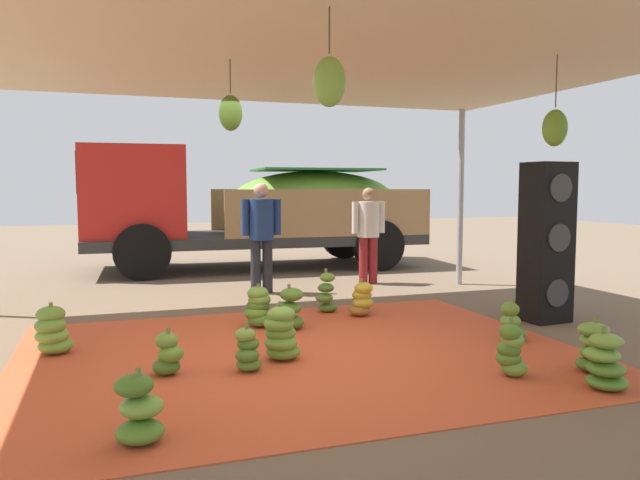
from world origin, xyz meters
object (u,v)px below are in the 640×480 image
banana_bunch_0 (52,332)px  banana_bunch_12 (512,323)px  banana_bunch_3 (290,310)px  banana_bunch_4 (326,294)px  banana_bunch_2 (168,355)px  banana_bunch_8 (362,300)px  banana_bunch_10 (259,308)px  cargo_truck_main (248,206)px  banana_bunch_7 (139,411)px  banana_bunch_11 (281,335)px  worker_1 (261,229)px  banana_bunch_9 (596,349)px  speaker_stack (546,242)px  banana_bunch_5 (605,364)px  banana_bunch_6 (511,351)px  worker_0 (368,228)px  banana_bunch_1 (247,351)px

banana_bunch_0 → banana_bunch_12: size_ratio=1.13×
banana_bunch_3 → banana_bunch_4: (0.71, 0.75, 0.02)m
banana_bunch_2 → banana_bunch_8: banana_bunch_8 is taller
banana_bunch_10 → cargo_truck_main: bearing=78.9°
banana_bunch_2 → banana_bunch_7: bearing=-102.3°
banana_bunch_11 → worker_1: 3.81m
banana_bunch_9 → banana_bunch_10: banana_bunch_10 is taller
cargo_truck_main → banana_bunch_4: bearing=-90.0°
speaker_stack → banana_bunch_11: bearing=-170.1°
banana_bunch_5 → banana_bunch_10: 3.77m
banana_bunch_10 → speaker_stack: 3.57m
banana_bunch_5 → banana_bunch_11: bearing=143.4°
banana_bunch_6 → banana_bunch_9: (0.80, -0.12, -0.01)m
banana_bunch_2 → banana_bunch_5: banana_bunch_5 is taller
banana_bunch_9 → cargo_truck_main: cargo_truck_main is taller
banana_bunch_12 → banana_bunch_5: bearing=-99.8°
banana_bunch_2 → banana_bunch_6: (2.80, -1.00, 0.04)m
banana_bunch_3 → speaker_stack: 3.22m
banana_bunch_3 → banana_bunch_5: bearing=-57.4°
banana_bunch_2 → banana_bunch_10: 1.96m
banana_bunch_2 → banana_bunch_6: banana_bunch_6 is taller
cargo_truck_main → worker_1: size_ratio=3.92×
speaker_stack → banana_bunch_3: bearing=169.6°
banana_bunch_10 → cargo_truck_main: (1.02, 5.24, 1.02)m
banana_bunch_9 → banana_bunch_4: bearing=113.7°
banana_bunch_8 → worker_0: worker_0 is taller
banana_bunch_8 → banana_bunch_9: bearing=-69.8°
banana_bunch_1 → speaker_stack: size_ratio=0.23×
banana_bunch_2 → banana_bunch_12: size_ratio=0.93×
speaker_stack → banana_bunch_6: bearing=-135.3°
cargo_truck_main → speaker_stack: (2.37, -6.06, -0.28)m
banana_bunch_12 → worker_0: worker_0 is taller
banana_bunch_10 → banana_bunch_12: size_ratio=1.12×
banana_bunch_3 → banana_bunch_6: (1.32, -2.32, -0.00)m
worker_0 → speaker_stack: speaker_stack is taller
cargo_truck_main → banana_bunch_5: bearing=-82.4°
banana_bunch_9 → speaker_stack: bearing=62.6°
speaker_stack → banana_bunch_1: bearing=-167.5°
banana_bunch_7 → worker_1: worker_1 is taller
banana_bunch_4 → banana_bunch_0: bearing=-162.4°
banana_bunch_6 → banana_bunch_9: banana_bunch_6 is taller
banana_bunch_3 → cargo_truck_main: size_ratio=0.08×
banana_bunch_11 → banana_bunch_12: banana_bunch_11 is taller
banana_bunch_0 → banana_bunch_12: banana_bunch_0 is taller
banana_bunch_3 → banana_bunch_7: banana_bunch_3 is taller
banana_bunch_6 → banana_bunch_9: bearing=-8.7°
banana_bunch_8 → banana_bunch_5: bearing=-77.0°
banana_bunch_0 → banana_bunch_4: banana_bunch_4 is taller
banana_bunch_2 → banana_bunch_9: banana_bunch_9 is taller
banana_bunch_5 → banana_bunch_8: bearing=103.0°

